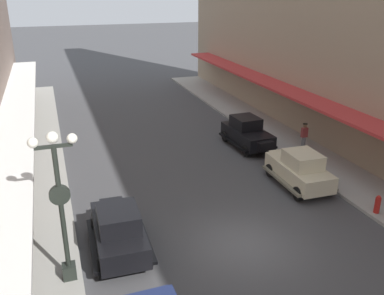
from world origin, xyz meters
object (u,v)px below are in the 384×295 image
at_px(parked_car_0, 299,168).
at_px(fire_hydrant, 378,204).
at_px(parked_car_3, 247,132).
at_px(parked_car_1, 118,229).
at_px(lamp_post_with_clock, 61,202).
at_px(pedestrian_2, 304,137).

relative_size(parked_car_0, fire_hydrant, 5.24).
relative_size(parked_car_0, parked_car_3, 0.99).
distance_m(parked_car_1, lamp_post_with_clock, 3.01).
bearing_deg(parked_car_1, fire_hydrant, -5.63).
relative_size(fire_hydrant, pedestrian_2, 0.49).
bearing_deg(parked_car_1, lamp_post_with_clock, -147.81).
xyz_separation_m(parked_car_3, lamp_post_with_clock, (-11.16, -9.46, 2.04)).
bearing_deg(fire_hydrant, parked_car_3, 99.67).
distance_m(parked_car_0, parked_car_3, 5.75).
relative_size(parked_car_0, lamp_post_with_clock, 0.83).
height_order(parked_car_0, pedestrian_2, parked_car_0).
bearing_deg(parked_car_0, lamp_post_with_clock, -161.63).
bearing_deg(lamp_post_with_clock, pedestrian_2, 28.19).
distance_m(parked_car_0, lamp_post_with_clock, 11.94).
xyz_separation_m(parked_car_0, pedestrian_2, (2.68, 3.71, 0.07)).
height_order(parked_car_0, lamp_post_with_clock, lamp_post_with_clock).
xyz_separation_m(parked_car_1, parked_car_3, (9.28, 8.28, 0.00)).
bearing_deg(fire_hydrant, pedestrian_2, 81.54).
bearing_deg(fire_hydrant, lamp_post_with_clock, -179.53).
xyz_separation_m(parked_car_0, fire_hydrant, (1.59, -3.60, -0.38)).
distance_m(lamp_post_with_clock, pedestrian_2, 15.82).
relative_size(parked_car_1, lamp_post_with_clock, 0.83).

